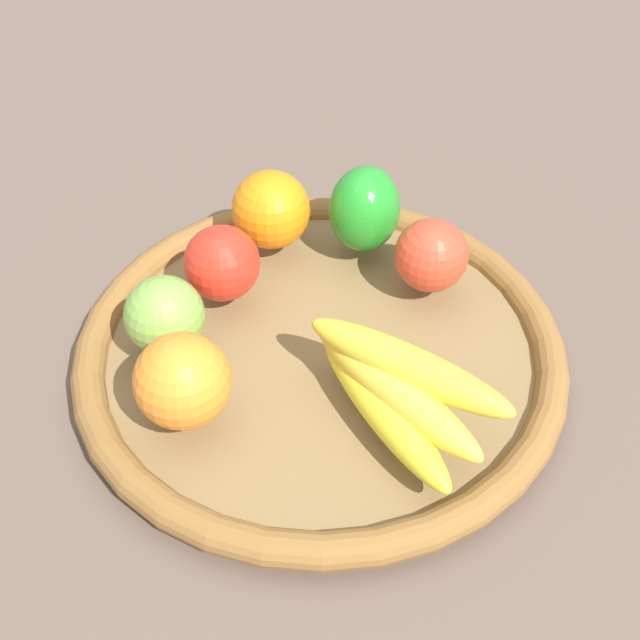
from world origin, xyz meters
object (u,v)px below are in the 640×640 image
object	(u,v)px
orange_1	(271,210)
banana_bunch	(396,388)
apple_2	(431,255)
apple_1	(165,315)
bell_pepper	(365,209)
apple_0	(222,263)
orange_0	(182,381)

from	to	relation	value
orange_1	banana_bunch	bearing A→B (deg)	-120.96
banana_bunch	apple_2	bearing A→B (deg)	18.43
apple_1	orange_1	distance (m)	0.17
bell_pepper	apple_1	distance (m)	0.22
orange_1	apple_0	bearing A→B (deg)	-174.90
apple_2	bell_pepper	bearing A→B (deg)	78.58
banana_bunch	apple_0	size ratio (longest dim) A/B	2.62
apple_0	apple_1	bearing A→B (deg)	-178.71
apple_1	orange_0	world-z (taller)	orange_0
banana_bunch	apple_2	size ratio (longest dim) A/B	2.68
bell_pepper	apple_0	xyz separation A→B (m)	(-0.13, 0.07, -0.01)
banana_bunch	apple_1	size ratio (longest dim) A/B	2.66
apple_0	orange_0	distance (m)	0.15
bell_pepper	apple_2	xyz separation A→B (m)	(-0.02, -0.08, -0.01)
bell_pepper	orange_0	distance (m)	0.26
apple_1	orange_1	bearing A→B (deg)	3.27
banana_bunch	apple_0	world-z (taller)	apple_0
apple_2	orange_1	xyz separation A→B (m)	(-0.03, 0.16, 0.00)
banana_bunch	orange_1	xyz separation A→B (m)	(0.13, 0.21, 0.01)
apple_1	orange_0	bearing A→B (deg)	-128.71
orange_0	orange_1	xyz separation A→B (m)	(0.22, 0.07, -0.00)
banana_bunch	apple_1	bearing A→B (deg)	100.98
apple_0	apple_2	xyz separation A→B (m)	(0.11, -0.15, -0.00)
apple_2	orange_0	size ratio (longest dim) A/B	0.89
banana_bunch	bell_pepper	world-z (taller)	bell_pepper
bell_pepper	orange_0	bearing A→B (deg)	-16.85
banana_bunch	orange_0	xyz separation A→B (m)	(-0.09, 0.14, 0.01)
banana_bunch	orange_0	size ratio (longest dim) A/B	2.37
banana_bunch	apple_1	distance (m)	0.20
apple_2	apple_1	world-z (taller)	same
orange_1	apple_2	bearing A→B (deg)	-79.66
bell_pepper	orange_0	size ratio (longest dim) A/B	1.11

